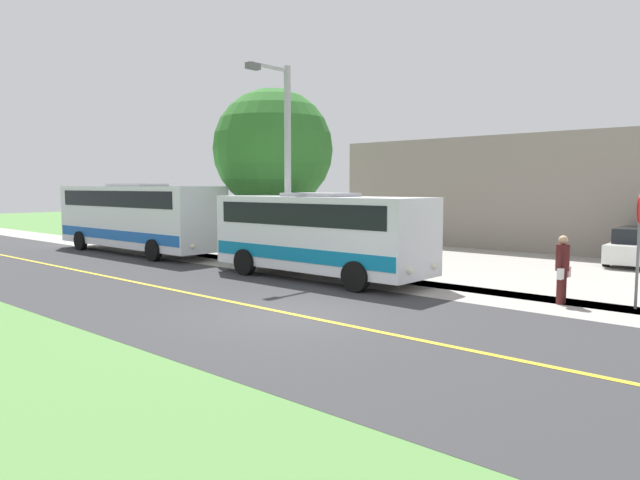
# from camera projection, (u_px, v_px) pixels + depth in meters

# --- Properties ---
(ground_plane) EXTENTS (120.00, 120.00, 0.00)m
(ground_plane) POSITION_uv_depth(u_px,v_px,m) (292.00, 314.00, 13.72)
(ground_plane) COLOR #548442
(road_surface) EXTENTS (8.00, 100.00, 0.01)m
(road_surface) POSITION_uv_depth(u_px,v_px,m) (292.00, 314.00, 13.72)
(road_surface) COLOR #333335
(road_surface) RESTS_ON ground
(sidewalk) EXTENTS (2.40, 100.00, 0.01)m
(sidewalk) POSITION_uv_depth(u_px,v_px,m) (411.00, 286.00, 17.60)
(sidewalk) COLOR #9E9991
(sidewalk) RESTS_ON ground
(parking_lot_surface) EXTENTS (14.00, 36.00, 0.01)m
(parking_lot_surface) POSITION_uv_depth(u_px,v_px,m) (589.00, 270.00, 20.99)
(parking_lot_surface) COLOR #9E9991
(parking_lot_surface) RESTS_ON ground
(road_centre_line) EXTENTS (0.16, 100.00, 0.00)m
(road_centre_line) POSITION_uv_depth(u_px,v_px,m) (292.00, 314.00, 13.72)
(road_centre_line) COLOR gold
(road_centre_line) RESTS_ON ground
(shuttle_bus_front) EXTENTS (2.61, 7.85, 2.83)m
(shuttle_bus_front) POSITION_uv_depth(u_px,v_px,m) (320.00, 232.00, 18.94)
(shuttle_bus_front) COLOR white
(shuttle_bus_front) RESTS_ON ground
(transit_bus_rear) EXTENTS (2.62, 10.18, 3.16)m
(transit_bus_rear) POSITION_uv_depth(u_px,v_px,m) (137.00, 215.00, 26.26)
(transit_bus_rear) COLOR white
(transit_bus_rear) RESTS_ON ground
(pedestrian_with_bags) EXTENTS (0.72, 0.34, 1.78)m
(pedestrian_with_bags) POSITION_uv_depth(u_px,v_px,m) (562.00, 267.00, 14.89)
(pedestrian_with_bags) COLOR #4C1919
(pedestrian_with_bags) RESTS_ON ground
(stop_sign) EXTENTS (0.76, 0.07, 2.88)m
(stop_sign) POSITION_uv_depth(u_px,v_px,m) (640.00, 230.00, 14.15)
(stop_sign) COLOR slate
(stop_sign) RESTS_ON ground
(street_light_pole) EXTENTS (1.97, 0.24, 7.22)m
(street_light_pole) POSITION_uv_depth(u_px,v_px,m) (285.00, 159.00, 20.31)
(street_light_pole) COLOR #9E9EA3
(street_light_pole) RESTS_ON ground
(tree_curbside) EXTENTS (5.05, 5.05, 7.11)m
(tree_curbside) POSITION_uv_depth(u_px,v_px,m) (273.00, 150.00, 24.28)
(tree_curbside) COLOR #4C3826
(tree_curbside) RESTS_ON ground
(commercial_building) EXTENTS (10.00, 19.91, 5.46)m
(commercial_building) POSITION_uv_depth(u_px,v_px,m) (557.00, 192.00, 30.35)
(commercial_building) COLOR gray
(commercial_building) RESTS_ON ground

